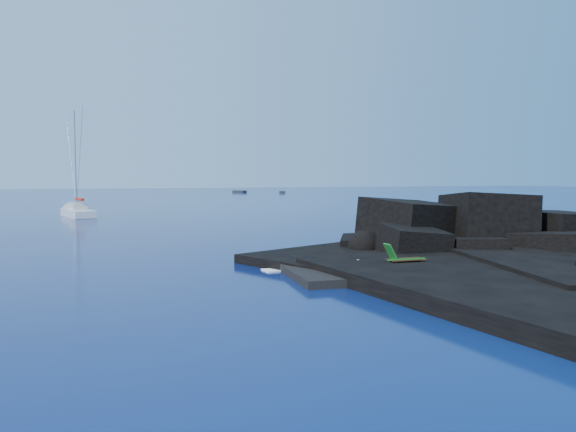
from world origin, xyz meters
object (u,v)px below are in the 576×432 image
at_px(sailboat, 78,216).
at_px(deck_chair, 406,254).
at_px(distant_boat_b, 282,193).
at_px(marker_cone, 392,262).
at_px(sunbather, 349,263).
at_px(distant_boat_a, 239,193).

bearing_deg(sailboat, deck_chair, -84.01).
relative_size(sailboat, distant_boat_b, 2.77).
bearing_deg(marker_cone, sunbather, 152.65).
bearing_deg(marker_cone, distant_boat_a, 77.08).
bearing_deg(deck_chair, sunbather, 156.67).
distance_m(distant_boat_a, distant_boat_b, 12.51).
height_order(deck_chair, marker_cone, deck_chair).
bearing_deg(distant_boat_a, marker_cone, -126.43).
height_order(sailboat, distant_boat_b, sailboat).
bearing_deg(distant_boat_a, sailboat, -140.30).
relative_size(sailboat, deck_chair, 6.69).
xyz_separation_m(sailboat, sunbather, (11.27, -43.93, 0.53)).
xyz_separation_m(marker_cone, distant_boat_b, (39.46, 121.46, -0.59)).
relative_size(deck_chair, sunbather, 0.95).
distance_m(deck_chair, marker_cone, 0.71).
relative_size(sailboat, sunbather, 6.38).
xyz_separation_m(marker_cone, distant_boat_a, (29.64, 129.21, -0.59)).
xyz_separation_m(sunbather, marker_cone, (1.71, -0.88, 0.06)).
distance_m(deck_chair, distant_boat_a, 132.69).
distance_m(marker_cone, distant_boat_b, 127.71).
relative_size(deck_chair, distant_boat_b, 0.41).
xyz_separation_m(deck_chair, marker_cone, (-0.55, 0.25, -0.36)).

